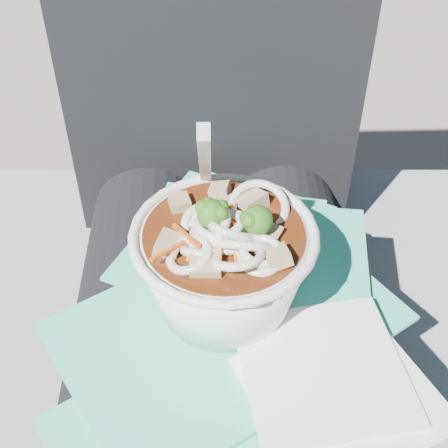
{
  "coord_description": "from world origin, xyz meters",
  "views": [
    {
      "loc": [
        -0.0,
        -0.37,
        1.02
      ],
      "look_at": [
        0.01,
        0.0,
        0.67
      ],
      "focal_mm": 50.0,
      "sensor_mm": 36.0,
      "label": 1
    }
  ],
  "objects_px": {
    "udon_bowl": "(224,260)",
    "plastic_bag": "(239,303)",
    "person_body": "(217,268)",
    "lap": "(219,358)",
    "stone_ledge": "(218,383)"
  },
  "relations": [
    {
      "from": "udon_bowl",
      "to": "person_body",
      "type": "bearing_deg",
      "value": 93.61
    },
    {
      "from": "lap",
      "to": "udon_bowl",
      "type": "xyz_separation_m",
      "value": [
        0.01,
        0.0,
        0.14
      ]
    },
    {
      "from": "person_body",
      "to": "plastic_bag",
      "type": "bearing_deg",
      "value": -77.16
    },
    {
      "from": "stone_ledge",
      "to": "person_body",
      "type": "height_order",
      "value": "person_body"
    },
    {
      "from": "stone_ledge",
      "to": "plastic_bag",
      "type": "height_order",
      "value": "plastic_bag"
    },
    {
      "from": "lap",
      "to": "plastic_bag",
      "type": "bearing_deg",
      "value": 20.44
    },
    {
      "from": "stone_ledge",
      "to": "plastic_bag",
      "type": "relative_size",
      "value": 2.1
    },
    {
      "from": "stone_ledge",
      "to": "udon_bowl",
      "type": "distance_m",
      "value": 0.44
    },
    {
      "from": "lap",
      "to": "person_body",
      "type": "xyz_separation_m",
      "value": [
        0.0,
        0.09,
        0.03
      ]
    },
    {
      "from": "stone_ledge",
      "to": "udon_bowl",
      "type": "xyz_separation_m",
      "value": [
        0.01,
        -0.15,
        0.42
      ]
    },
    {
      "from": "person_body",
      "to": "udon_bowl",
      "type": "bearing_deg",
      "value": -86.39
    },
    {
      "from": "stone_ledge",
      "to": "person_body",
      "type": "relative_size",
      "value": 1.03
    },
    {
      "from": "person_body",
      "to": "plastic_bag",
      "type": "relative_size",
      "value": 2.03
    },
    {
      "from": "udon_bowl",
      "to": "plastic_bag",
      "type": "bearing_deg",
      "value": 18.84
    },
    {
      "from": "stone_ledge",
      "to": "lap",
      "type": "bearing_deg",
      "value": -90.0
    }
  ]
}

